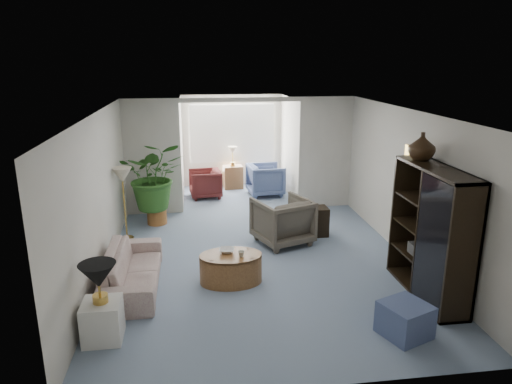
{
  "coord_description": "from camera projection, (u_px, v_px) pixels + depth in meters",
  "views": [
    {
      "loc": [
        -1.05,
        -6.99,
        3.3
      ],
      "look_at": [
        0.0,
        0.6,
        1.1
      ],
      "focal_mm": 32.83,
      "sensor_mm": 36.0,
      "label": 1
    }
  ],
  "objects": [
    {
      "name": "back_pier_left",
      "position": [
        152.0,
        158.0,
        9.97
      ],
      "size": [
        1.2,
        0.12,
        2.5
      ],
      "primitive_type": "cube",
      "color": "silver",
      "rests_on": "ground"
    },
    {
      "name": "entertainment_cabinet",
      "position": [
        431.0,
        233.0,
        6.57
      ],
      "size": [
        0.45,
        1.69,
        1.88
      ],
      "primitive_type": "cube",
      "color": "black",
      "rests_on": "ground"
    },
    {
      "name": "side_table_dark",
      "position": [
        315.0,
        221.0,
        8.99
      ],
      "size": [
        0.47,
        0.38,
        0.56
      ],
      "primitive_type": "cube",
      "rotation": [
        0.0,
        0.0,
        0.01
      ],
      "color": "black",
      "rests_on": "ground"
    },
    {
      "name": "shelf_clutter",
      "position": [
        436.0,
        236.0,
        6.34
      ],
      "size": [
        0.3,
        0.92,
        1.06
      ],
      "color": "#33312E",
      "rests_on": "entertainment_cabinet"
    },
    {
      "name": "plant_pot",
      "position": [
        157.0,
        216.0,
        9.64
      ],
      "size": [
        0.4,
        0.4,
        0.32
      ],
      "primitive_type": "cylinder",
      "color": "#9B5F2D",
      "rests_on": "ground"
    },
    {
      "name": "window_pane",
      "position": [
        232.0,
        133.0,
        12.25
      ],
      "size": [
        2.2,
        0.02,
        1.5
      ],
      "primitive_type": "cube",
      "color": "white"
    },
    {
      "name": "floor",
      "position": [
        261.0,
        266.0,
        7.71
      ],
      "size": [
        6.0,
        6.0,
        0.0
      ],
      "primitive_type": "plane",
      "color": "#808EA9",
      "rests_on": "ground"
    },
    {
      "name": "cabinet_urn",
      "position": [
        422.0,
        146.0,
        6.73
      ],
      "size": [
        0.38,
        0.38,
        0.4
      ],
      "primitive_type": "imported",
      "color": "#301E10",
      "rests_on": "entertainment_cabinet"
    },
    {
      "name": "back_header",
      "position": [
        241.0,
        100.0,
        9.89
      ],
      "size": [
        2.6,
        0.12,
        0.1
      ],
      "primitive_type": "cube",
      "color": "silver",
      "rests_on": "back_pier_left"
    },
    {
      "name": "framed_picture",
      "position": [
        414.0,
        162.0,
        7.47
      ],
      "size": [
        0.04,
        0.5,
        0.4
      ],
      "primitive_type": "cube",
      "color": "#B1A28E"
    },
    {
      "name": "sunroom_table",
      "position": [
        233.0,
        177.0,
        12.26
      ],
      "size": [
        0.52,
        0.42,
        0.59
      ],
      "primitive_type": "cube",
      "rotation": [
        0.0,
        0.0,
        0.09
      ],
      "color": "olive",
      "rests_on": "ground"
    },
    {
      "name": "coffee_bowl",
      "position": [
        227.0,
        250.0,
        7.12
      ],
      "size": [
        0.27,
        0.27,
        0.06
      ],
      "primitive_type": "imported",
      "rotation": [
        0.0,
        0.0,
        -0.16
      ],
      "color": "silver",
      "rests_on": "coffee_table"
    },
    {
      "name": "sunroom_floor",
      "position": [
        237.0,
        196.0,
        11.61
      ],
      "size": [
        2.6,
        2.6,
        0.0
      ],
      "primitive_type": "plane",
      "color": "#808EA9",
      "rests_on": "ground"
    },
    {
      "name": "table_lamp",
      "position": [
        98.0,
        276.0,
        5.47
      ],
      "size": [
        0.44,
        0.44,
        0.3
      ],
      "primitive_type": "cone",
      "color": "black",
      "rests_on": "end_table"
    },
    {
      "name": "window_blinds",
      "position": [
        232.0,
        133.0,
        12.22
      ],
      "size": [
        2.2,
        0.02,
        1.5
      ],
      "primitive_type": "cube",
      "color": "white"
    },
    {
      "name": "sunroom_chair_maroon",
      "position": [
        205.0,
        184.0,
        11.44
      ],
      "size": [
        0.82,
        0.8,
        0.68
      ],
      "primitive_type": "imported",
      "rotation": [
        0.0,
        0.0,
        -1.48
      ],
      "color": "#5B1F20",
      "rests_on": "ground"
    },
    {
      "name": "house_plant",
      "position": [
        154.0,
        176.0,
        9.41
      ],
      "size": [
        1.27,
        1.1,
        1.41
      ],
      "primitive_type": "imported",
      "color": "#2D6021",
      "rests_on": "plant_pot"
    },
    {
      "name": "end_table",
      "position": [
        103.0,
        321.0,
        5.64
      ],
      "size": [
        0.45,
        0.45,
        0.5
      ],
      "primitive_type": "cube",
      "rotation": [
        0.0,
        0.0,
        0.0
      ],
      "color": "white",
      "rests_on": "ground"
    },
    {
      "name": "coffee_cup",
      "position": [
        241.0,
        254.0,
        6.95
      ],
      "size": [
        0.11,
        0.11,
        0.09
      ],
      "primitive_type": "imported",
      "rotation": [
        0.0,
        0.0,
        -0.16
      ],
      "color": "beige",
      "rests_on": "coffee_table"
    },
    {
      "name": "wingback_chair",
      "position": [
        282.0,
        221.0,
        8.57
      ],
      "size": [
        1.19,
        1.2,
        0.86
      ],
      "primitive_type": "imported",
      "rotation": [
        0.0,
        0.0,
        3.5
      ],
      "color": "#5B5347",
      "rests_on": "ground"
    },
    {
      "name": "sunroom_chair_blue",
      "position": [
        266.0,
        180.0,
        11.62
      ],
      "size": [
        0.92,
        0.9,
        0.77
      ],
      "primitive_type": "imported",
      "rotation": [
        0.0,
        0.0,
        1.67
      ],
      "color": "slate",
      "rests_on": "ground"
    },
    {
      "name": "sofa",
      "position": [
        132.0,
        269.0,
        6.94
      ],
      "size": [
        0.76,
        1.94,
        0.57
      ],
      "primitive_type": "imported",
      "rotation": [
        0.0,
        0.0,
        1.57
      ],
      "color": "beige",
      "rests_on": "ground"
    },
    {
      "name": "ottoman",
      "position": [
        405.0,
        320.0,
        5.74
      ],
      "size": [
        0.68,
        0.68,
        0.42
      ],
      "primitive_type": "cube",
      "rotation": [
        0.0,
        0.0,
        0.38
      ],
      "color": "slate",
      "rests_on": "ground"
    },
    {
      "name": "coffee_table",
      "position": [
        231.0,
        268.0,
        7.1
      ],
      "size": [
        1.09,
        1.09,
        0.45
      ],
      "primitive_type": "cylinder",
      "rotation": [
        0.0,
        0.0,
        -0.16
      ],
      "color": "olive",
      "rests_on": "ground"
    },
    {
      "name": "floor_lamp",
      "position": [
        122.0,
        175.0,
        8.5
      ],
      "size": [
        0.36,
        0.36,
        0.28
      ],
      "primitive_type": "cone",
      "color": "beige",
      "rests_on": "ground"
    },
    {
      "name": "back_pier_right",
      "position": [
        325.0,
        153.0,
        10.47
      ],
      "size": [
        1.2,
        0.12,
        2.5
      ],
      "primitive_type": "cube",
      "color": "silver",
      "rests_on": "ground"
    }
  ]
}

